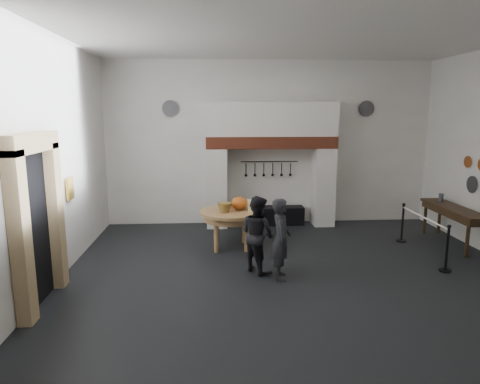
{
  "coord_description": "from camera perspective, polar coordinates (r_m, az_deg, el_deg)",
  "views": [
    {
      "loc": [
        -1.59,
        -7.85,
        3.13
      ],
      "look_at": [
        -0.98,
        1.53,
        1.35
      ],
      "focal_mm": 32.0,
      "sensor_mm": 36.0,
      "label": 1
    }
  ],
  "objects": [
    {
      "name": "floor",
      "position": [
        8.6,
        7.3,
        -10.71
      ],
      "size": [
        9.0,
        8.0,
        0.02
      ],
      "primitive_type": "cube",
      "color": "black",
      "rests_on": "ground"
    },
    {
      "name": "ceiling",
      "position": [
        8.13,
        8.1,
        20.33
      ],
      "size": [
        9.0,
        8.0,
        0.02
      ],
      "primitive_type": "cube",
      "color": "silver",
      "rests_on": "wall_back"
    },
    {
      "name": "wall_back",
      "position": [
        11.99,
        3.91,
        6.49
      ],
      "size": [
        9.0,
        0.02,
        4.5
      ],
      "primitive_type": "cube",
      "color": "white",
      "rests_on": "floor"
    },
    {
      "name": "wall_front",
      "position": [
        4.26,
        18.28,
        -1.75
      ],
      "size": [
        9.0,
        0.02,
        4.5
      ],
      "primitive_type": "cube",
      "color": "white",
      "rests_on": "floor"
    },
    {
      "name": "wall_left",
      "position": [
        8.42,
        -24.01,
        3.8
      ],
      "size": [
        0.02,
        8.0,
        4.5
      ],
      "primitive_type": "cube",
      "color": "white",
      "rests_on": "floor"
    },
    {
      "name": "chimney_pier_left",
      "position": [
        11.68,
        -3.13,
        0.58
      ],
      "size": [
        0.55,
        0.7,
        2.15
      ],
      "primitive_type": "cube",
      "color": "silver",
      "rests_on": "floor"
    },
    {
      "name": "chimney_pier_right",
      "position": [
        12.08,
        11.01,
        0.73
      ],
      "size": [
        0.55,
        0.7,
        2.15
      ],
      "primitive_type": "cube",
      "color": "silver",
      "rests_on": "floor"
    },
    {
      "name": "hearth_brick_band",
      "position": [
        11.64,
        4.14,
        6.65
      ],
      "size": [
        3.5,
        0.72,
        0.32
      ],
      "primitive_type": "cube",
      "color": "#9E442B",
      "rests_on": "chimney_pier_left"
    },
    {
      "name": "chimney_hood",
      "position": [
        11.61,
        4.18,
        9.66
      ],
      "size": [
        3.5,
        0.7,
        0.9
      ],
      "primitive_type": "cube",
      "color": "silver",
      "rests_on": "hearth_brick_band"
    },
    {
      "name": "iron_range",
      "position": [
        12.03,
        3.96,
        -3.16
      ],
      "size": [
        1.9,
        0.45,
        0.5
      ],
      "primitive_type": "cube",
      "color": "black",
      "rests_on": "floor"
    },
    {
      "name": "utensil_rail",
      "position": [
        11.96,
        3.93,
        4.07
      ],
      "size": [
        1.6,
        0.02,
        0.02
      ],
      "primitive_type": "cylinder",
      "rotation": [
        0.0,
        1.57,
        0.0
      ],
      "color": "black",
      "rests_on": "wall_back"
    },
    {
      "name": "door_recess",
      "position": [
        7.66,
        -25.77,
        -4.57
      ],
      "size": [
        0.04,
        1.1,
        2.5
      ],
      "primitive_type": "cube",
      "color": "black",
      "rests_on": "floor"
    },
    {
      "name": "door_jamb_near",
      "position": [
        7.0,
        -27.24,
        -5.66
      ],
      "size": [
        0.22,
        0.3,
        2.6
      ],
      "primitive_type": "cube",
      "color": "tan",
      "rests_on": "floor"
    },
    {
      "name": "door_jamb_far",
      "position": [
        8.25,
        -23.43,
        -2.99
      ],
      "size": [
        0.22,
        0.3,
        2.6
      ],
      "primitive_type": "cube",
      "color": "tan",
      "rests_on": "floor"
    },
    {
      "name": "door_lintel",
      "position": [
        7.41,
        -26.0,
        5.93
      ],
      "size": [
        0.22,
        1.7,
        0.3
      ],
      "primitive_type": "cube",
      "color": "tan",
      "rests_on": "door_jamb_near"
    },
    {
      "name": "wall_plaque",
      "position": [
        9.24,
        -21.73,
        0.42
      ],
      "size": [
        0.05,
        0.34,
        0.44
      ],
      "primitive_type": "cube",
      "color": "gold",
      "rests_on": "wall_left"
    },
    {
      "name": "work_table",
      "position": [
        9.86,
        -1.24,
        -2.71
      ],
      "size": [
        1.64,
        1.64,
        0.07
      ],
      "primitive_type": "cylinder",
      "rotation": [
        0.0,
        0.0,
        0.15
      ],
      "color": "#AB8250",
      "rests_on": "floor"
    },
    {
      "name": "pumpkin",
      "position": [
        9.92,
        -0.11,
        -1.49
      ],
      "size": [
        0.36,
        0.36,
        0.31
      ],
      "primitive_type": "ellipsoid",
      "color": "orange",
      "rests_on": "work_table"
    },
    {
      "name": "cheese_block_big",
      "position": [
        9.81,
        1.69,
        -1.85
      ],
      "size": [
        0.22,
        0.22,
        0.24
      ],
      "primitive_type": "cube",
      "color": "#FFF498",
      "rests_on": "work_table"
    },
    {
      "name": "cheese_block_small",
      "position": [
        10.1,
        1.42,
        -1.6
      ],
      "size": [
        0.18,
        0.18,
        0.2
      ],
      "primitive_type": "cube",
      "color": "#E3CC87",
      "rests_on": "work_table"
    },
    {
      "name": "wicker_basket",
      "position": [
        9.67,
        -2.09,
        -2.09
      ],
      "size": [
        0.36,
        0.36,
        0.22
      ],
      "primitive_type": "cone",
      "rotation": [
        3.14,
        0.0,
        0.15
      ],
      "color": "olive",
      "rests_on": "work_table"
    },
    {
      "name": "bread_loaf",
      "position": [
        10.17,
        -1.89,
        -1.71
      ],
      "size": [
        0.31,
        0.18,
        0.13
      ],
      "primitive_type": "ellipsoid",
      "color": "#AC723D",
      "rests_on": "work_table"
    },
    {
      "name": "visitor_near",
      "position": [
        8.1,
        5.48,
        -6.24
      ],
      "size": [
        0.43,
        0.6,
        1.55
      ],
      "primitive_type": "imported",
      "rotation": [
        0.0,
        0.0,
        1.46
      ],
      "color": "black",
      "rests_on": "floor"
    },
    {
      "name": "visitor_far",
      "position": [
        8.43,
        2.35,
        -5.61
      ],
      "size": [
        0.9,
        0.94,
        1.52
      ],
      "primitive_type": "imported",
      "rotation": [
        0.0,
        0.0,
        2.2
      ],
      "color": "black",
      "rests_on": "floor"
    },
    {
      "name": "side_table",
      "position": [
        11.29,
        26.63,
        -1.98
      ],
      "size": [
        0.55,
        2.2,
        0.06
      ],
      "primitive_type": "cube",
      "color": "#342413",
      "rests_on": "floor"
    },
    {
      "name": "pewter_jug",
      "position": [
        11.77,
        25.24,
        -0.69
      ],
      "size": [
        0.12,
        0.12,
        0.22
      ],
      "primitive_type": "cylinder",
      "color": "#54545A",
      "rests_on": "side_table"
    },
    {
      "name": "copper_pan_d",
      "position": [
        11.49,
        28.1,
        3.57
      ],
      "size": [
        0.03,
        0.28,
        0.28
      ],
      "primitive_type": "cylinder",
      "rotation": [
        0.0,
        1.57,
        0.0
      ],
      "color": "#C6662D",
      "rests_on": "wall_right"
    },
    {
      "name": "pewter_plate_right",
      "position": [
        11.35,
        28.53,
        0.9
      ],
      "size": [
        0.03,
        0.4,
        0.4
      ],
      "primitive_type": "cylinder",
      "rotation": [
        0.0,
        1.57,
        0.0
      ],
      "color": "#4C4C51",
      "rests_on": "wall_right"
    },
    {
      "name": "pewter_plate_back_left",
      "position": [
        11.86,
        -9.29,
        10.92
      ],
      "size": [
        0.44,
        0.03,
        0.44
      ],
      "primitive_type": "cylinder",
      "rotation": [
        1.57,
        0.0,
        0.0
      ],
      "color": "#4C4C51",
      "rests_on": "wall_back"
    },
    {
      "name": "pewter_plate_back_right",
      "position": [
        12.56,
        16.5,
        10.61
      ],
      "size": [
        0.44,
        0.03,
        0.44
      ],
      "primitive_type": "cylinder",
      "rotation": [
        1.57,
        0.0,
        0.0
      ],
      "color": "#4C4C51",
      "rests_on": "wall_back"
    },
    {
      "name": "barrier_post_near",
      "position": [
        9.42,
        25.88,
        -6.92
      ],
      "size": [
        0.05,
        0.05,
        0.9
      ],
      "primitive_type": "cylinder",
      "color": "black",
      "rests_on": "floor"
    },
    {
      "name": "barrier_post_far",
      "position": [
        11.12,
        20.85,
        -3.94
      ],
      "size": [
        0.05,
        0.05,
        0.9
      ],
      "primitive_type": "cylinder",
      "color": "black",
      "rests_on": "floor"
    },
    {
      "name": "barrier_rope",
      "position": [
        10.16,
        23.31,
        -3.14
      ],
      "size": [
        0.04,
        2.0,
        0.04
      ],
      "primitive_type": "cylinder",
      "rotation": [
        1.57,
        0.0,
        0.0
      ],
      "color": "white",
      "rests_on": "barrier_post_near"
    }
  ]
}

